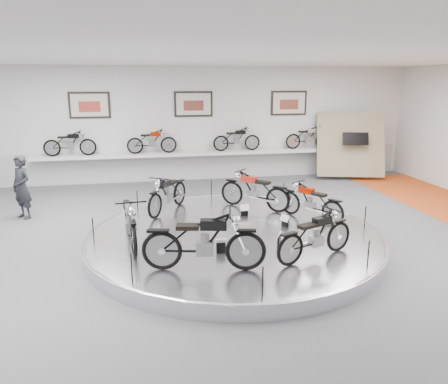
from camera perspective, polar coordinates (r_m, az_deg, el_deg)
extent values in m
plane|color=#535356|center=(9.38, 1.71, -7.61)|extent=(16.00, 16.00, 0.00)
plane|color=white|center=(8.71, 1.91, 17.58)|extent=(16.00, 16.00, 0.00)
plane|color=silver|center=(15.67, -3.98, 8.84)|extent=(16.00, 0.00, 16.00)
cube|color=#BCBCBA|center=(15.86, -3.88, 3.61)|extent=(15.68, 0.04, 1.10)
cylinder|color=silver|center=(9.60, 1.31, -6.13)|extent=(6.40, 6.40, 0.30)
torus|color=#B2B2BA|center=(9.56, 1.32, -5.45)|extent=(6.40, 6.40, 0.10)
cube|color=silver|center=(15.51, -3.78, 5.05)|extent=(11.00, 0.55, 0.10)
cube|color=beige|center=(15.53, -17.16, 10.79)|extent=(1.35, 0.06, 0.88)
cube|color=beige|center=(15.58, -4.01, 11.39)|extent=(1.35, 0.06, 0.88)
cube|color=beige|center=(16.39, 8.47, 11.42)|extent=(1.35, 0.06, 0.88)
cube|color=gray|center=(16.57, 16.18, 6.00)|extent=(2.56, 1.52, 2.30)
imported|color=black|center=(12.43, -24.90, 0.57)|extent=(0.71, 0.70, 1.66)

